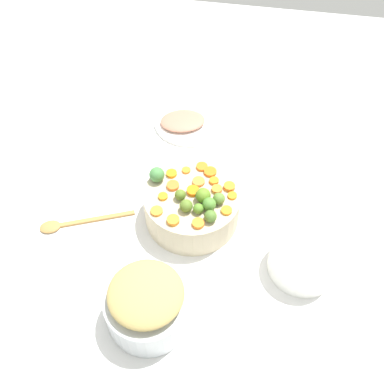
% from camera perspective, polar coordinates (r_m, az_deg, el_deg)
% --- Properties ---
extents(tabletop, '(2.40, 2.40, 0.02)m').
position_cam_1_polar(tabletop, '(1.32, 0.59, -2.88)').
color(tabletop, silver).
rests_on(tabletop, ground).
extents(serving_bowl_carrots, '(0.27, 0.27, 0.10)m').
position_cam_1_polar(serving_bowl_carrots, '(1.26, 0.00, -1.77)').
color(serving_bowl_carrots, '#C0B190').
rests_on(serving_bowl_carrots, tabletop).
extents(metal_pot, '(0.21, 0.21, 0.10)m').
position_cam_1_polar(metal_pot, '(1.11, -5.59, -14.49)').
color(metal_pot, '#B2BABD').
rests_on(metal_pot, tabletop).
extents(stuffing_mound, '(0.18, 0.18, 0.05)m').
position_cam_1_polar(stuffing_mound, '(1.04, -5.92, -12.75)').
color(stuffing_mound, tan).
rests_on(stuffing_mound, metal_pot).
extents(carrot_slice_0, '(0.03, 0.03, 0.01)m').
position_cam_1_polar(carrot_slice_0, '(1.16, 0.79, -4.02)').
color(carrot_slice_0, orange).
rests_on(carrot_slice_0, serving_bowl_carrots).
extents(carrot_slice_1, '(0.04, 0.04, 0.01)m').
position_cam_1_polar(carrot_slice_1, '(1.24, 4.77, 0.68)').
color(carrot_slice_1, orange).
rests_on(carrot_slice_1, serving_bowl_carrots).
extents(carrot_slice_2, '(0.04, 0.04, 0.01)m').
position_cam_1_polar(carrot_slice_2, '(1.27, -2.62, 2.37)').
color(carrot_slice_2, orange).
rests_on(carrot_slice_2, serving_bowl_carrots).
extents(carrot_slice_3, '(0.03, 0.03, 0.01)m').
position_cam_1_polar(carrot_slice_3, '(1.22, 5.15, -0.47)').
color(carrot_slice_3, orange).
rests_on(carrot_slice_3, serving_bowl_carrots).
extents(carrot_slice_4, '(0.03, 0.03, 0.01)m').
position_cam_1_polar(carrot_slice_4, '(1.25, 2.82, 1.43)').
color(carrot_slice_4, orange).
rests_on(carrot_slice_4, serving_bowl_carrots).
extents(carrot_slice_5, '(0.05, 0.05, 0.01)m').
position_cam_1_polar(carrot_slice_5, '(1.27, 2.34, 2.58)').
color(carrot_slice_5, orange).
rests_on(carrot_slice_5, serving_bowl_carrots).
extents(carrot_slice_6, '(0.04, 0.04, 0.01)m').
position_cam_1_polar(carrot_slice_6, '(1.19, -4.53, -2.44)').
color(carrot_slice_6, orange).
rests_on(carrot_slice_6, serving_bowl_carrots).
extents(carrot_slice_7, '(0.04, 0.04, 0.01)m').
position_cam_1_polar(carrot_slice_7, '(1.25, 0.77, 1.33)').
color(carrot_slice_7, orange).
rests_on(carrot_slice_7, serving_bowl_carrots).
extents(carrot_slice_8, '(0.03, 0.03, 0.01)m').
position_cam_1_polar(carrot_slice_8, '(1.17, -2.43, -3.61)').
color(carrot_slice_8, orange).
rests_on(carrot_slice_8, serving_bowl_carrots).
extents(carrot_slice_9, '(0.03, 0.03, 0.01)m').
position_cam_1_polar(carrot_slice_9, '(1.28, 1.20, 3.25)').
color(carrot_slice_9, orange).
rests_on(carrot_slice_9, serving_bowl_carrots).
extents(carrot_slice_10, '(0.04, 0.04, 0.01)m').
position_cam_1_polar(carrot_slice_10, '(1.22, -3.72, -0.57)').
color(carrot_slice_10, orange).
rests_on(carrot_slice_10, serving_bowl_carrots).
extents(carrot_slice_11, '(0.04, 0.04, 0.01)m').
position_cam_1_polar(carrot_slice_11, '(1.24, -2.41, 0.99)').
color(carrot_slice_11, orange).
rests_on(carrot_slice_11, serving_bowl_carrots).
extents(carrot_slice_12, '(0.04, 0.04, 0.01)m').
position_cam_1_polar(carrot_slice_12, '(1.22, 0.13, 0.14)').
color(carrot_slice_12, orange).
rests_on(carrot_slice_12, serving_bowl_carrots).
extents(carrot_slice_13, '(0.04, 0.04, 0.01)m').
position_cam_1_polar(carrot_slice_13, '(1.23, 3.19, 0.35)').
color(carrot_slice_13, orange).
rests_on(carrot_slice_13, serving_bowl_carrots).
extents(carrot_slice_14, '(0.03, 0.03, 0.01)m').
position_cam_1_polar(carrot_slice_14, '(1.28, -0.74, 2.79)').
color(carrot_slice_14, orange).
rests_on(carrot_slice_14, serving_bowl_carrots).
extents(carrot_slice_15, '(0.04, 0.04, 0.01)m').
position_cam_1_polar(carrot_slice_15, '(1.19, 4.42, -2.36)').
color(carrot_slice_15, orange).
rests_on(carrot_slice_15, serving_bowl_carrots).
extents(brussels_sprout_0, '(0.04, 0.04, 0.04)m').
position_cam_1_polar(brussels_sprout_0, '(1.19, 1.41, -0.44)').
color(brussels_sprout_0, '#5C8424').
rests_on(brussels_sprout_0, serving_bowl_carrots).
extents(brussels_sprout_1, '(0.03, 0.03, 0.03)m').
position_cam_1_polar(brussels_sprout_1, '(1.20, -1.50, -0.37)').
color(brussels_sprout_1, '#537023').
rests_on(brussels_sprout_1, serving_bowl_carrots).
extents(brussels_sprout_2, '(0.04, 0.04, 0.04)m').
position_cam_1_polar(brussels_sprout_2, '(1.24, -4.50, 2.22)').
color(brussels_sprout_2, '#448040').
rests_on(brussels_sprout_2, serving_bowl_carrots).
extents(brussels_sprout_3, '(0.04, 0.04, 0.04)m').
position_cam_1_polar(brussels_sprout_3, '(1.18, 2.21, -1.56)').
color(brussels_sprout_3, '#4D8230').
rests_on(brussels_sprout_3, serving_bowl_carrots).
extents(brussels_sprout_4, '(0.03, 0.03, 0.03)m').
position_cam_1_polar(brussels_sprout_4, '(1.20, 3.45, -0.84)').
color(brussels_sprout_4, '#567A30').
rests_on(brussels_sprout_4, serving_bowl_carrots).
extents(brussels_sprout_5, '(0.03, 0.03, 0.03)m').
position_cam_1_polar(brussels_sprout_5, '(1.16, 2.36, -3.11)').
color(brussels_sprout_5, '#4C712A').
rests_on(brussels_sprout_5, serving_bowl_carrots).
extents(brussels_sprout_6, '(0.03, 0.03, 0.03)m').
position_cam_1_polar(brussels_sprout_6, '(1.18, 0.81, -2.13)').
color(brussels_sprout_6, '#548429').
rests_on(brussels_sprout_6, serving_bowl_carrots).
extents(brussels_sprout_7, '(0.04, 0.04, 0.04)m').
position_cam_1_polar(brussels_sprout_7, '(1.18, -0.75, -1.78)').
color(brussels_sprout_7, '#557226').
rests_on(brussels_sprout_7, serving_bowl_carrots).
extents(wooden_spoon, '(0.13, 0.26, 0.01)m').
position_cam_1_polar(wooden_spoon, '(1.33, -15.29, -3.89)').
color(wooden_spoon, '#A77840').
rests_on(wooden_spoon, tabletop).
extents(casserole_dish, '(0.18, 0.18, 0.09)m').
position_cam_1_polar(casserole_dish, '(1.21, 14.05, -8.33)').
color(casserole_dish, white).
rests_on(casserole_dish, tabletop).
extents(ham_plate, '(0.25, 0.25, 0.01)m').
position_cam_1_polar(ham_plate, '(1.57, -0.27, 9.06)').
color(ham_plate, white).
rests_on(ham_plate, tabletop).
extents(ham_slice_main, '(0.15, 0.18, 0.02)m').
position_cam_1_polar(ham_slice_main, '(1.55, -1.20, 9.05)').
color(ham_slice_main, '#BB755D').
rests_on(ham_slice_main, ham_plate).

